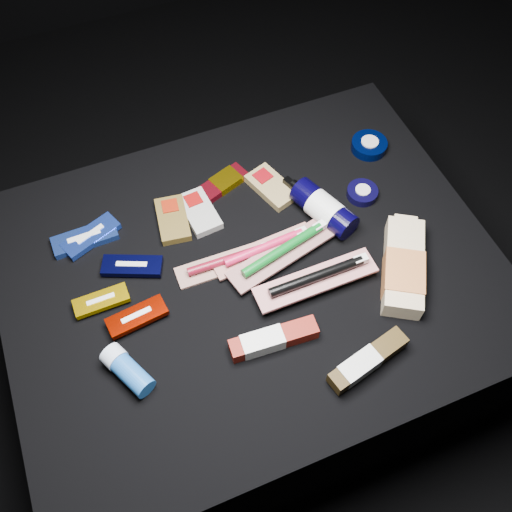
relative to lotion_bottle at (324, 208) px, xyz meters
name	(u,v)px	position (x,y,z in m)	size (l,w,h in m)	color
ground	(252,347)	(-0.19, -0.06, -0.43)	(3.00, 3.00, 0.00)	black
cloth_table	(252,312)	(-0.19, -0.06, -0.23)	(0.98, 0.78, 0.40)	black
luna_bar_0	(85,238)	(-0.48, 0.13, -0.02)	(0.13, 0.05, 0.02)	#2547AD
luna_bar_1	(91,236)	(-0.47, 0.13, -0.02)	(0.13, 0.09, 0.02)	#2243B9
luna_bar_2	(132,266)	(-0.41, 0.03, -0.02)	(0.13, 0.09, 0.02)	black
luna_bar_3	(101,301)	(-0.48, -0.03, -0.02)	(0.11, 0.04, 0.01)	#D0A203
luna_bar_4	(137,317)	(-0.43, -0.09, -0.01)	(0.12, 0.05, 0.01)	#750D00
clif_bar_0	(172,218)	(-0.30, 0.11, -0.02)	(0.08, 0.12, 0.02)	brown
clif_bar_1	(198,210)	(-0.24, 0.11, -0.02)	(0.07, 0.12, 0.02)	#9C9B96
clif_bar_2	(270,186)	(-0.07, 0.11, -0.02)	(0.10, 0.13, 0.02)	olive
power_bar	(220,185)	(-0.17, 0.16, -0.02)	(0.15, 0.09, 0.02)	maroon
lotion_bottle	(324,208)	(0.00, 0.00, 0.00)	(0.11, 0.19, 0.06)	black
cream_tin_upper	(369,145)	(0.18, 0.14, -0.02)	(0.08, 0.08, 0.03)	black
cream_tin_lower	(362,193)	(0.11, 0.02, -0.02)	(0.07, 0.07, 0.02)	black
bodywash_bottle	(403,268)	(0.08, -0.19, -0.01)	(0.17, 0.22, 0.05)	beige
deodorant_stick	(127,370)	(-0.48, -0.18, -0.01)	(0.08, 0.11, 0.04)	#1D57A6
toothbrush_pack_0	(231,260)	(-0.22, -0.03, -0.02)	(0.22, 0.06, 0.02)	#A49D98
toothbrush_pack_1	(265,249)	(-0.15, -0.04, -0.01)	(0.22, 0.07, 0.02)	#B4AFA9
toothbrush_pack_2	(284,251)	(-0.12, -0.06, -0.01)	(0.25, 0.11, 0.03)	#A5A09B
toothbrush_pack_3	(318,278)	(-0.08, -0.15, 0.00)	(0.25, 0.06, 0.03)	silver
toothpaste_carton_red	(270,340)	(-0.22, -0.23, -0.01)	(0.17, 0.05, 0.03)	maroon
toothpaste_carton_green	(365,362)	(-0.08, -0.33, -0.01)	(0.17, 0.07, 0.03)	#34250D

